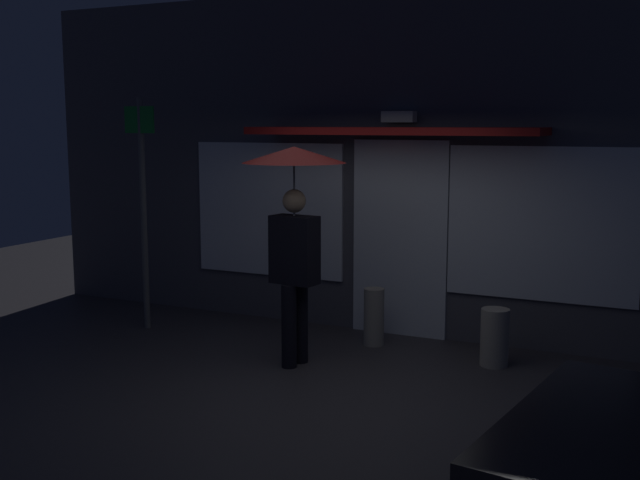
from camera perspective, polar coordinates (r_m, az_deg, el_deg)
The scene contains 6 objects.
ground_plane at distance 6.97m, azimuth -0.35°, elevation -11.33°, with size 18.00×18.00×0.00m, color #38353A.
building_facade at distance 8.73m, azimuth 6.33°, elevation 5.55°, with size 9.65×1.00×3.86m.
person_with_umbrella at distance 7.45m, azimuth -1.92°, elevation 2.62°, with size 1.01×1.01×2.16m.
street_sign_post at distance 9.06m, azimuth -12.96°, elevation 2.86°, with size 0.40×0.07×2.67m.
sidewalk_bollard at distance 7.85m, azimuth 12.79°, elevation -7.04°, with size 0.28×0.28×0.57m, color #9E998E.
sidewalk_bollard_2 at distance 8.38m, azimuth 4.01°, elevation -5.69°, with size 0.22×0.22×0.62m, color #9E998E.
Camera 1 is at (2.85, -5.90, 2.38)m, focal length 43.25 mm.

